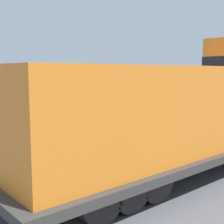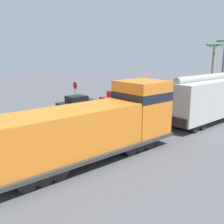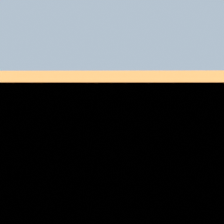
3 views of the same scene
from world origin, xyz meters
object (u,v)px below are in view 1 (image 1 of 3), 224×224
(parked_car_black, at_px, (113,102))
(parked_car_red, at_px, (165,98))
(parked_car_green, at_px, (203,95))
(cyclist, at_px, (110,117))
(locomotive, at_px, (200,109))
(stop_sign, at_px, (107,84))

(parked_car_black, bearing_deg, parked_car_red, 87.98)
(parked_car_green, bearing_deg, cyclist, -71.27)
(locomotive, height_order, stop_sign, locomotive)
(locomotive, distance_m, parked_car_red, 15.45)
(parked_car_black, relative_size, cyclist, 2.45)
(locomotive, height_order, cyclist, locomotive)
(locomotive, relative_size, parked_car_green, 2.73)
(parked_car_green, xyz_separation_m, cyclist, (5.35, -15.78, 0.00))
(stop_sign, bearing_deg, parked_car_red, 73.26)
(parked_car_red, xyz_separation_m, parked_car_green, (-0.11, 5.57, 0.00))
(parked_car_black, relative_size, stop_sign, 1.46)
(parked_car_red, distance_m, parked_car_green, 5.57)
(locomotive, relative_size, stop_sign, 4.03)
(parked_car_black, xyz_separation_m, parked_car_red, (0.19, 5.41, 0.00))
(locomotive, distance_m, parked_car_black, 12.32)
(locomotive, height_order, parked_car_red, locomotive)
(parked_car_black, xyz_separation_m, stop_sign, (-1.26, 0.57, 1.21))
(cyclist, bearing_deg, stop_sign, 141.23)
(parked_car_red, xyz_separation_m, stop_sign, (-1.46, -4.84, 1.21))
(locomotive, height_order, parked_car_black, locomotive)
(parked_car_green, height_order, cyclist, cyclist)
(parked_car_green, bearing_deg, locomotive, -57.07)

